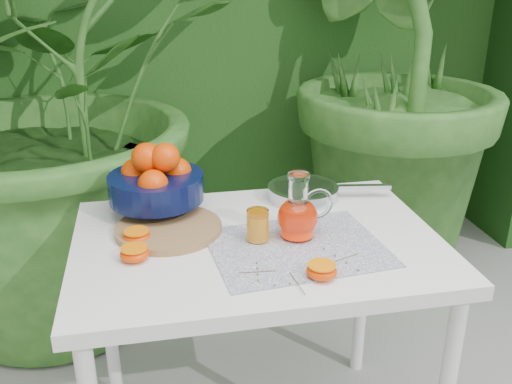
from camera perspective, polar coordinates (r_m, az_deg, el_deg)
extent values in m
imported|color=#295C1F|center=(2.45, -20.48, 10.44)|extent=(2.87, 2.87, 2.03)
imported|color=#295C1F|center=(2.73, 12.72, 13.16)|extent=(2.69, 2.69, 2.10)
cube|color=white|center=(1.58, 0.14, -5.30)|extent=(1.00, 0.70, 0.04)
cylinder|color=white|center=(2.01, -14.56, -11.85)|extent=(0.04, 0.04, 0.71)
cylinder|color=white|center=(2.13, 10.59, -9.37)|extent=(0.04, 0.04, 0.71)
cube|color=#0C1746|center=(1.52, 4.13, -5.54)|extent=(0.48, 0.39, 0.00)
cylinder|color=olive|center=(1.62, -8.72, -3.63)|extent=(0.37, 0.37, 0.02)
cylinder|color=black|center=(1.74, -9.82, -1.39)|extent=(0.11, 0.11, 0.04)
cylinder|color=black|center=(1.72, -9.95, 0.50)|extent=(0.31, 0.31, 0.08)
sphere|color=#F94B02|center=(1.74, -11.94, 1.88)|extent=(0.10, 0.10, 0.09)
sphere|color=#F94B02|center=(1.73, -7.89, 2.00)|extent=(0.10, 0.10, 0.09)
sphere|color=#F94B02|center=(1.64, -10.25, 0.71)|extent=(0.10, 0.10, 0.09)
sphere|color=#F94B02|center=(1.77, -9.81, 2.39)|extent=(0.10, 0.10, 0.09)
sphere|color=#F94B02|center=(1.69, -10.89, 3.37)|extent=(0.10, 0.10, 0.09)
sphere|color=#F94B02|center=(1.67, -9.05, 3.42)|extent=(0.10, 0.10, 0.09)
cylinder|color=white|center=(1.58, 4.12, -4.31)|extent=(0.10, 0.10, 0.01)
ellipsoid|color=white|center=(1.55, 4.18, -2.54)|extent=(0.12, 0.12, 0.11)
cylinder|color=white|center=(1.52, 4.27, 0.27)|extent=(0.06, 0.06, 0.07)
cylinder|color=white|center=(1.51, 4.31, 1.63)|extent=(0.06, 0.06, 0.01)
torus|color=white|center=(1.56, 6.22, -1.16)|extent=(0.09, 0.02, 0.09)
cylinder|color=#F72F05|center=(1.56, 4.17, -2.92)|extent=(0.10, 0.10, 0.08)
cylinder|color=white|center=(1.53, 0.17, -3.34)|extent=(0.07, 0.07, 0.09)
cylinder|color=orange|center=(1.54, 0.17, -3.58)|extent=(0.06, 0.06, 0.07)
cylinder|color=orange|center=(1.52, 0.17, -2.32)|extent=(0.06, 0.06, 0.00)
cylinder|color=#B7B7BC|center=(1.83, 4.71, -0.02)|extent=(0.26, 0.26, 0.04)
cylinder|color=silver|center=(1.82, 4.73, 0.48)|extent=(0.23, 0.23, 0.01)
cube|color=#B7B7BC|center=(1.85, 10.79, 0.50)|extent=(0.17, 0.05, 0.01)
ellipsoid|color=#F94B02|center=(1.49, -12.05, -6.07)|extent=(0.09, 0.09, 0.04)
cylinder|color=orange|center=(1.48, -12.10, -5.49)|extent=(0.08, 0.08, 0.00)
ellipsoid|color=#F94B02|center=(1.58, -11.84, -4.41)|extent=(0.09, 0.09, 0.04)
cylinder|color=orange|center=(1.57, -11.88, -3.85)|extent=(0.08, 0.08, 0.00)
ellipsoid|color=#F94B02|center=(1.39, 6.58, -7.87)|extent=(0.09, 0.09, 0.04)
cylinder|color=orange|center=(1.38, 6.61, -7.26)|extent=(0.08, 0.08, 0.00)
cylinder|color=brown|center=(1.36, 4.16, -9.09)|extent=(0.01, 0.10, 0.00)
sphere|color=#60763E|center=(1.35, 1.91, -9.25)|extent=(0.01, 0.01, 0.01)
sphere|color=#60763E|center=(1.36, 3.41, -9.09)|extent=(0.01, 0.01, 0.01)
sphere|color=#60763E|center=(1.36, 4.90, -8.92)|extent=(0.01, 0.01, 0.01)
sphere|color=#60763E|center=(1.37, 6.37, -8.74)|extent=(0.01, 0.01, 0.01)
cylinder|color=brown|center=(1.47, 8.46, -6.68)|extent=(0.11, 0.04, 0.00)
sphere|color=#60763E|center=(1.51, 6.83, -5.61)|extent=(0.01, 0.01, 0.01)
sphere|color=#60763E|center=(1.49, 7.91, -6.27)|extent=(0.01, 0.01, 0.01)
sphere|color=#60763E|center=(1.46, 9.03, -6.95)|extent=(0.01, 0.01, 0.01)
sphere|color=#60763E|center=(1.43, 10.20, -7.65)|extent=(0.01, 0.01, 0.01)
cylinder|color=brown|center=(1.40, 0.14, -7.97)|extent=(0.09, 0.01, 0.00)
sphere|color=#60763E|center=(1.37, 0.18, -8.78)|extent=(0.01, 0.01, 0.01)
sphere|color=#60763E|center=(1.39, 0.15, -8.18)|extent=(0.01, 0.01, 0.01)
sphere|color=#60763E|center=(1.41, 0.12, -7.60)|extent=(0.01, 0.01, 0.01)
sphere|color=#60763E|center=(1.44, 0.10, -7.05)|extent=(0.01, 0.01, 0.01)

